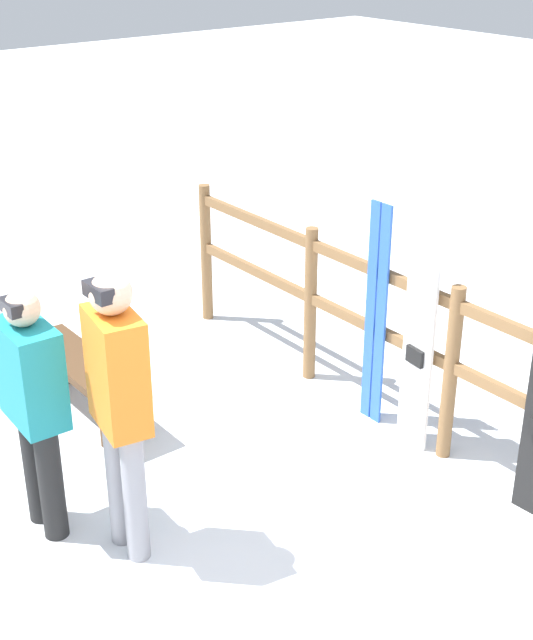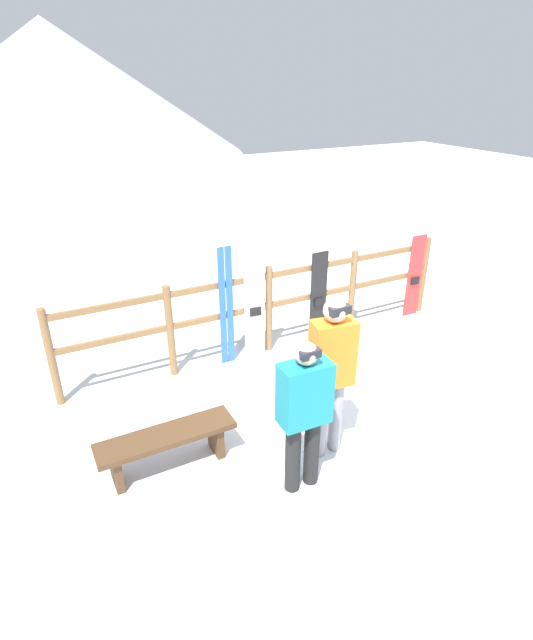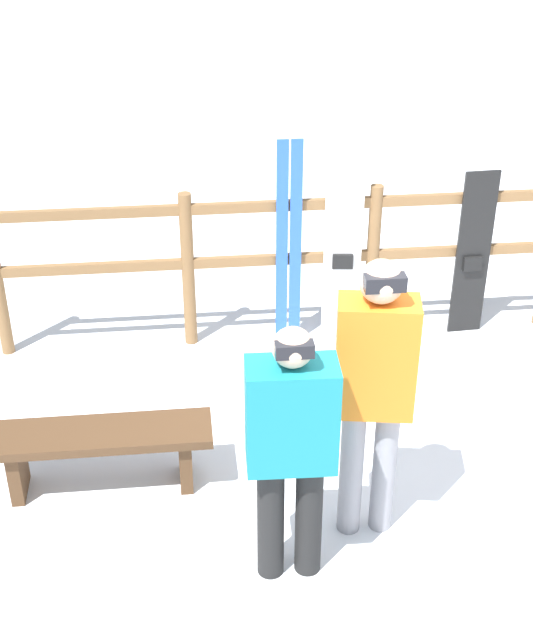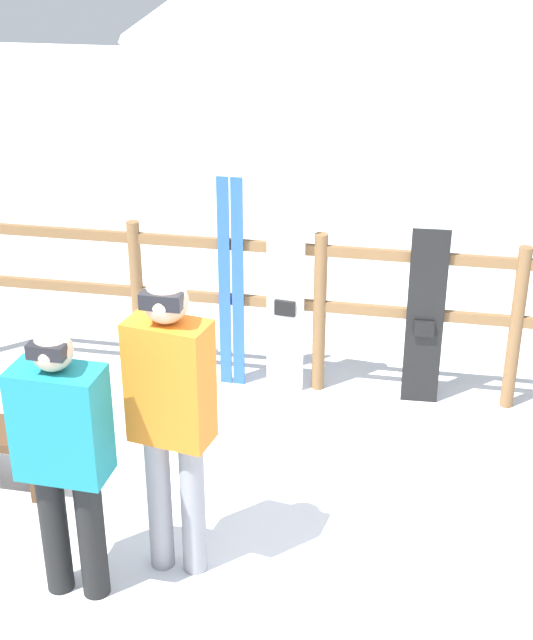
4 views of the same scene
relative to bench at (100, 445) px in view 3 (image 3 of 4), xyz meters
The scene contains 8 objects.
ground_plane 2.11m from the bench, ahead, with size 40.00×40.00×0.00m, color white.
fence 2.71m from the bench, 39.55° to the left, with size 5.91×0.10×1.28m.
bench is the anchor object (origin of this frame).
person_teal 1.49m from the bench, 37.55° to the right, with size 0.48×0.27×1.60m.
person_orange 1.82m from the bench, 18.77° to the right, with size 0.47×0.31×1.79m.
ski_pair_blue 2.22m from the bench, 49.92° to the left, with size 0.20×0.02×1.69m.
snowboard_white 2.49m from the bench, 42.29° to the left, with size 0.29×0.08×1.56m.
snowboard_black_stripe 3.32m from the bench, 29.95° to the left, with size 0.28×0.06×1.39m.
Camera 3 is at (-1.50, -4.16, 3.79)m, focal length 50.00 mm.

